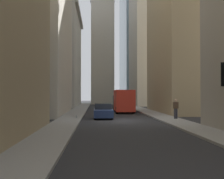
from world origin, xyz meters
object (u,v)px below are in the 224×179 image
(delivery_truck, at_px, (123,101))
(pedestrian, at_px, (176,108))
(sedan_navy, at_px, (103,111))
(discarded_bottle, at_px, (76,117))

(delivery_truck, xyz_separation_m, pedestrian, (-10.23, -3.62, -0.36))
(delivery_truck, distance_m, sedan_navy, 8.28)
(delivery_truck, bearing_deg, pedestrian, -160.48)
(sedan_navy, height_order, pedestrian, pedestrian)
(sedan_navy, bearing_deg, pedestrian, -111.06)
(delivery_truck, height_order, discarded_bottle, delivery_truck)
(delivery_truck, xyz_separation_m, sedan_navy, (-7.75, 2.80, -0.80))
(sedan_navy, height_order, discarded_bottle, sedan_navy)
(delivery_truck, xyz_separation_m, discarded_bottle, (-8.76, 5.30, -1.21))
(pedestrian, bearing_deg, delivery_truck, 19.52)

